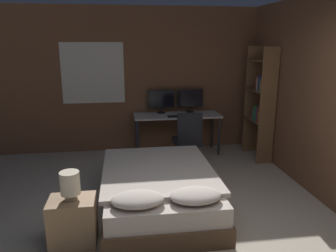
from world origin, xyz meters
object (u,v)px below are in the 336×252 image
(bed, at_px, (159,189))
(computer_mouse, at_px, (194,115))
(nightstand, at_px, (73,221))
(monitor_right, at_px, (190,99))
(office_chair, at_px, (188,145))
(monitor_left, at_px, (161,100))
(keyboard, at_px, (179,116))
(bookshelf, at_px, (261,101))
(bedside_lamp, at_px, (70,183))
(desk, at_px, (177,119))

(bed, xyz_separation_m, computer_mouse, (0.87, 1.90, 0.51))
(nightstand, xyz_separation_m, computer_mouse, (1.85, 2.53, 0.51))
(monitor_right, height_order, office_chair, monitor_right)
(monitor_right, bearing_deg, nightstand, -122.29)
(monitor_left, xyz_separation_m, monitor_right, (0.55, 0.00, 0.00))
(keyboard, bearing_deg, bookshelf, -12.70)
(nightstand, distance_m, bedside_lamp, 0.43)
(keyboard, relative_size, computer_mouse, 5.68)
(bedside_lamp, xyz_separation_m, keyboard, (1.56, 2.53, 0.07))
(computer_mouse, height_order, bookshelf, bookshelf)
(bookshelf, bearing_deg, monitor_right, 148.65)
(monitor_left, height_order, keyboard, monitor_left)
(nightstand, distance_m, office_chair, 2.59)
(bookshelf, bearing_deg, computer_mouse, 164.17)
(monitor_left, bearing_deg, computer_mouse, -33.28)
(office_chair, distance_m, bookshelf, 1.52)
(monitor_right, bearing_deg, desk, -145.93)
(nightstand, distance_m, monitor_right, 3.51)
(bed, distance_m, nightstand, 1.17)
(bedside_lamp, relative_size, monitor_left, 0.59)
(keyboard, xyz_separation_m, computer_mouse, (0.29, 0.00, 0.01))
(computer_mouse, relative_size, office_chair, 0.07)
(desk, distance_m, monitor_right, 0.48)
(nightstand, xyz_separation_m, office_chair, (1.62, 2.02, 0.12))
(bed, distance_m, keyboard, 2.05)
(keyboard, height_order, office_chair, office_chair)
(nightstand, relative_size, monitor_right, 0.99)
(desk, height_order, keyboard, keyboard)
(bed, bearing_deg, nightstand, -147.00)
(bedside_lamp, bearing_deg, office_chair, 51.22)
(monitor_left, bearing_deg, desk, -34.07)
(monitor_right, height_order, bookshelf, bookshelf)
(computer_mouse, bearing_deg, bookshelf, -15.83)
(bed, relative_size, bookshelf, 1.01)
(nightstand, bearing_deg, computer_mouse, 53.90)
(bedside_lamp, xyz_separation_m, computer_mouse, (1.85, 2.53, 0.08))
(office_chair, bearing_deg, keyboard, 97.32)
(nightstand, bearing_deg, bedside_lamp, 0.00)
(bed, distance_m, monitor_right, 2.54)
(office_chair, height_order, bookshelf, bookshelf)
(nightstand, distance_m, keyboard, 3.01)
(computer_mouse, bearing_deg, monitor_left, 146.72)
(nightstand, relative_size, computer_mouse, 7.20)
(bed, bearing_deg, computer_mouse, 65.39)
(keyboard, xyz_separation_m, bookshelf, (1.41, -0.32, 0.31))
(bed, xyz_separation_m, monitor_right, (0.86, 2.27, 0.75))
(monitor_right, distance_m, office_chair, 1.10)
(desk, relative_size, keyboard, 4.03)
(bed, height_order, desk, desk)
(computer_mouse, distance_m, bookshelf, 1.20)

